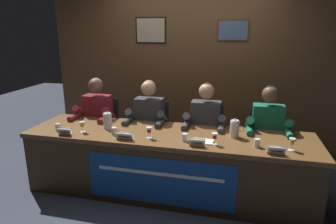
{
  "coord_description": "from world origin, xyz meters",
  "views": [
    {
      "loc": [
        0.75,
        -3.08,
        1.87
      ],
      "look_at": [
        0.0,
        0.0,
        0.98
      ],
      "focal_mm": 31.64,
      "sensor_mm": 36.0,
      "label": 1
    }
  ],
  "objects_px": {
    "panelist_center_right": "(205,125)",
    "panelist_far_right": "(268,130)",
    "panelist_far_left": "(95,117)",
    "water_cup_center_right": "(185,138)",
    "juice_glass_far_right": "(292,142)",
    "document_stack_center_right": "(203,141)",
    "juice_glass_center_left": "(149,131)",
    "conference_table": "(166,155)",
    "panelist_center_left": "(148,121)",
    "water_cup_far_left": "(58,127)",
    "water_pitcher_left_side": "(108,121)",
    "water_pitcher_right_side": "(235,129)",
    "nameplate_far_left": "(65,132)",
    "nameplate_center_left": "(125,136)",
    "water_cup_center_left": "(114,131)",
    "juice_glass_center_right": "(215,137)",
    "water_cup_far_right": "(257,143)",
    "chair_far_right": "(264,145)",
    "chair_center_left": "(152,136)",
    "chair_far_left": "(103,131)",
    "nameplate_center_right": "(197,143)",
    "chair_center_right": "(206,140)",
    "nameplate_far_right": "(276,150)",
    "juice_glass_far_left": "(82,125)"
  },
  "relations": [
    {
      "from": "panelist_center_right",
      "to": "panelist_far_right",
      "type": "bearing_deg",
      "value": 0.0
    },
    {
      "from": "panelist_far_left",
      "to": "water_cup_center_right",
      "type": "relative_size",
      "value": 14.59
    },
    {
      "from": "juice_glass_far_right",
      "to": "document_stack_center_right",
      "type": "relative_size",
      "value": 0.57
    },
    {
      "from": "panelist_far_right",
      "to": "juice_glass_far_right",
      "type": "relative_size",
      "value": 10.0
    },
    {
      "from": "juice_glass_center_left",
      "to": "juice_glass_far_right",
      "type": "distance_m",
      "value": 1.45
    },
    {
      "from": "conference_table",
      "to": "panelist_center_left",
      "type": "distance_m",
      "value": 0.67
    },
    {
      "from": "water_cup_far_left",
      "to": "water_pitcher_left_side",
      "type": "xyz_separation_m",
      "value": [
        0.53,
        0.21,
        0.06
      ]
    },
    {
      "from": "water_pitcher_right_side",
      "to": "nameplate_far_left",
      "type": "bearing_deg",
      "value": -168.1
    },
    {
      "from": "nameplate_center_left",
      "to": "water_cup_center_left",
      "type": "relative_size",
      "value": 2.23
    },
    {
      "from": "juice_glass_center_right",
      "to": "panelist_center_right",
      "type": "bearing_deg",
      "value": 105.55
    },
    {
      "from": "juice_glass_center_left",
      "to": "water_cup_far_right",
      "type": "distance_m",
      "value": 1.13
    },
    {
      "from": "nameplate_center_left",
      "to": "chair_far_right",
      "type": "height_order",
      "value": "chair_far_right"
    },
    {
      "from": "panelist_far_left",
      "to": "water_pitcher_right_side",
      "type": "xyz_separation_m",
      "value": [
        1.84,
        -0.35,
        0.1
      ]
    },
    {
      "from": "water_pitcher_right_side",
      "to": "juice_glass_center_right",
      "type": "bearing_deg",
      "value": -125.04
    },
    {
      "from": "nameplate_far_left",
      "to": "document_stack_center_right",
      "type": "relative_size",
      "value": 0.74
    },
    {
      "from": "nameplate_far_left",
      "to": "chair_center_left",
      "type": "height_order",
      "value": "chair_center_left"
    },
    {
      "from": "chair_far_left",
      "to": "nameplate_center_right",
      "type": "bearing_deg",
      "value": -31.44
    },
    {
      "from": "chair_center_left",
      "to": "chair_center_right",
      "type": "height_order",
      "value": "same"
    },
    {
      "from": "chair_far_right",
      "to": "nameplate_far_right",
      "type": "bearing_deg",
      "value": -88.75
    },
    {
      "from": "document_stack_center_right",
      "to": "nameplate_center_right",
      "type": "bearing_deg",
      "value": -108.7
    },
    {
      "from": "juice_glass_center_left",
      "to": "juice_glass_center_right",
      "type": "height_order",
      "value": "same"
    },
    {
      "from": "chair_center_right",
      "to": "juice_glass_far_left",
      "type": "bearing_deg",
      "value": -149.13
    },
    {
      "from": "chair_far_right",
      "to": "nameplate_far_right",
      "type": "height_order",
      "value": "chair_far_right"
    },
    {
      "from": "water_pitcher_left_side",
      "to": "document_stack_center_right",
      "type": "bearing_deg",
      "value": -7.91
    },
    {
      "from": "water_pitcher_left_side",
      "to": "chair_far_left",
      "type": "bearing_deg",
      "value": 121.66
    },
    {
      "from": "panelist_center_left",
      "to": "panelist_far_right",
      "type": "distance_m",
      "value": 1.48
    },
    {
      "from": "chair_center_left",
      "to": "panelist_center_right",
      "type": "height_order",
      "value": "panelist_center_right"
    },
    {
      "from": "juice_glass_far_left",
      "to": "document_stack_center_right",
      "type": "xyz_separation_m",
      "value": [
        1.38,
        0.02,
        -0.08
      ]
    },
    {
      "from": "nameplate_center_right",
      "to": "water_pitcher_left_side",
      "type": "distance_m",
      "value": 1.15
    },
    {
      "from": "juice_glass_far_left",
      "to": "water_cup_far_right",
      "type": "relative_size",
      "value": 1.46
    },
    {
      "from": "water_pitcher_right_side",
      "to": "panelist_center_left",
      "type": "bearing_deg",
      "value": 162.58
    },
    {
      "from": "chair_center_right",
      "to": "chair_far_right",
      "type": "xyz_separation_m",
      "value": [
        0.74,
        0.0,
        0.0
      ]
    },
    {
      "from": "juice_glass_far_left",
      "to": "water_cup_far_left",
      "type": "distance_m",
      "value": 0.31
    },
    {
      "from": "chair_far_right",
      "to": "nameplate_far_right",
      "type": "relative_size",
      "value": 5.59
    },
    {
      "from": "nameplate_center_left",
      "to": "juice_glass_far_right",
      "type": "bearing_deg",
      "value": 4.02
    },
    {
      "from": "juice_glass_center_left",
      "to": "panelist_center_left",
      "type": "bearing_deg",
      "value": 109.04
    },
    {
      "from": "chair_far_left",
      "to": "panelist_center_right",
      "type": "relative_size",
      "value": 0.74
    },
    {
      "from": "nameplate_center_left",
      "to": "water_pitcher_left_side",
      "type": "bearing_deg",
      "value": 138.02
    },
    {
      "from": "juice_glass_center_left",
      "to": "nameplate_center_right",
      "type": "distance_m",
      "value": 0.55
    },
    {
      "from": "water_cup_center_left",
      "to": "water_pitcher_right_side",
      "type": "relative_size",
      "value": 0.4
    },
    {
      "from": "water_cup_far_right",
      "to": "document_stack_center_right",
      "type": "height_order",
      "value": "water_cup_far_right"
    },
    {
      "from": "juice_glass_center_left",
      "to": "panelist_far_right",
      "type": "bearing_deg",
      "value": 25.29
    },
    {
      "from": "water_cup_center_right",
      "to": "panelist_far_right",
      "type": "relative_size",
      "value": 0.07
    },
    {
      "from": "water_cup_far_left",
      "to": "panelist_center_left",
      "type": "distance_m",
      "value": 1.09
    },
    {
      "from": "panelist_far_right",
      "to": "nameplate_far_right",
      "type": "xyz_separation_m",
      "value": [
        0.02,
        -0.73,
        0.04
      ]
    },
    {
      "from": "juice_glass_far_left",
      "to": "water_cup_center_right",
      "type": "xyz_separation_m",
      "value": [
        1.19,
        -0.0,
        -0.05
      ]
    },
    {
      "from": "panelist_far_left",
      "to": "water_cup_far_left",
      "type": "height_order",
      "value": "panelist_far_left"
    },
    {
      "from": "nameplate_center_left",
      "to": "water_pitcher_right_side",
      "type": "height_order",
      "value": "water_pitcher_right_side"
    },
    {
      "from": "nameplate_far_left",
      "to": "water_pitcher_right_side",
      "type": "bearing_deg",
      "value": 11.9
    },
    {
      "from": "juice_glass_far_left",
      "to": "chair_center_right",
      "type": "distance_m",
      "value": 1.59
    }
  ]
}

